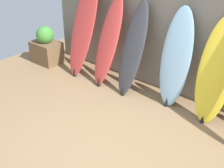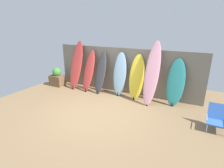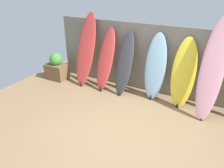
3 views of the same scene
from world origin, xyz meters
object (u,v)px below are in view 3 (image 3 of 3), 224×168
at_px(surfboard_skyblue_3, 155,67).
at_px(planter_box, 57,68).
at_px(surfboard_yellow_4, 184,73).
at_px(surfboard_red_1, 106,60).
at_px(surfboard_charcoal_2, 125,64).
at_px(surfboard_pink_5, 212,70).
at_px(surfboard_red_0, 86,50).

bearing_deg(surfboard_skyblue_3, planter_box, -174.34).
bearing_deg(surfboard_yellow_4, surfboard_red_1, -176.93).
relative_size(surfboard_red_1, surfboard_charcoal_2, 1.02).
bearing_deg(surfboard_skyblue_3, surfboard_pink_5, -6.52).
relative_size(surfboard_charcoal_2, planter_box, 1.99).
distance_m(surfboard_red_1, surfboard_pink_5, 2.66).
relative_size(surfboard_red_1, surfboard_yellow_4, 1.02).
bearing_deg(surfboard_pink_5, surfboard_skyblue_3, 173.48).
relative_size(surfboard_skyblue_3, planter_box, 2.03).
bearing_deg(surfboard_pink_5, surfboard_red_0, 178.94).
bearing_deg(surfboard_yellow_4, surfboard_pink_5, -13.71).
bearing_deg(surfboard_yellow_4, surfboard_charcoal_2, -175.96).
xyz_separation_m(surfboard_red_0, surfboard_red_1, (0.66, -0.03, -0.17)).
relative_size(surfboard_red_0, surfboard_yellow_4, 1.23).
bearing_deg(planter_box, surfboard_yellow_4, 4.59).
distance_m(surfboard_red_0, surfboard_red_1, 0.68).
bearing_deg(surfboard_pink_5, planter_box, -177.99).
relative_size(surfboard_yellow_4, planter_box, 1.99).
relative_size(surfboard_red_1, planter_box, 2.04).
relative_size(surfboard_yellow_4, surfboard_pink_5, 0.76).
distance_m(surfboard_red_0, surfboard_yellow_4, 2.71).
xyz_separation_m(surfboard_skyblue_3, planter_box, (-2.99, -0.30, -0.48)).
xyz_separation_m(surfboard_red_1, surfboard_pink_5, (2.64, -0.04, 0.24)).
bearing_deg(surfboard_charcoal_2, surfboard_red_1, -179.50).
relative_size(surfboard_charcoal_2, surfboard_yellow_4, 1.00).
distance_m(surfboard_red_0, surfboard_skyblue_3, 2.03).
distance_m(surfboard_yellow_4, surfboard_pink_5, 0.66).
bearing_deg(surfboard_red_0, surfboard_skyblue_3, 2.43).
relative_size(surfboard_pink_5, planter_box, 2.62).
bearing_deg(surfboard_yellow_4, surfboard_skyblue_3, 179.88).
xyz_separation_m(surfboard_red_1, planter_box, (-1.63, -0.19, -0.47)).
xyz_separation_m(surfboard_red_0, surfboard_yellow_4, (2.71, 0.08, -0.18)).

